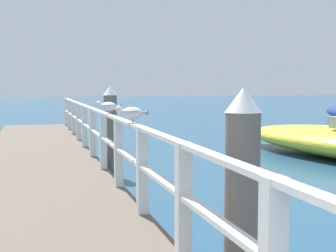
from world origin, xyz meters
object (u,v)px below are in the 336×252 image
seagull_foreground (131,112)px  dock_piling_near (242,207)px  dock_piling_far (110,131)px  seagull_background (108,106)px

seagull_foreground → dock_piling_near: bearing=-141.0°
seagull_foreground → dock_piling_far: bearing=24.9°
dock_piling_near → dock_piling_far: size_ratio=1.00×
dock_piling_near → seagull_background: bearing=95.0°
seagull_background → dock_piling_near: bearing=-142.2°
dock_piling_far → seagull_foreground: dock_piling_far is taller
seagull_foreground → seagull_background: same height
dock_piling_far → seagull_background: 2.37m
dock_piling_far → seagull_background: bearing=-99.7°
dock_piling_far → seagull_foreground: size_ratio=4.42×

